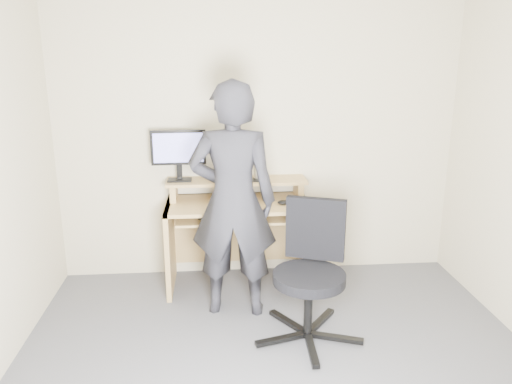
{
  "coord_description": "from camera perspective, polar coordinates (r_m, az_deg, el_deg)",
  "views": [
    {
      "loc": [
        -0.39,
        -2.56,
        1.98
      ],
      "look_at": [
        -0.08,
        1.05,
        0.95
      ],
      "focal_mm": 35.0,
      "sensor_mm": 36.0,
      "label": 1
    }
  ],
  "objects": [
    {
      "name": "back_wall",
      "position": [
        4.39,
        0.26,
        6.29
      ],
      "size": [
        3.5,
        0.02,
        2.5
      ],
      "primitive_type": "cube",
      "color": "beige",
      "rests_on": "ground"
    },
    {
      "name": "desk",
      "position": [
        4.33,
        -2.12,
        -3.44
      ],
      "size": [
        1.2,
        0.6,
        0.91
      ],
      "color": "tan",
      "rests_on": "ground"
    },
    {
      "name": "monitor",
      "position": [
        4.24,
        -8.85,
        4.68
      ],
      "size": [
        0.46,
        0.13,
        0.43
      ],
      "rotation": [
        0.0,
        0.0,
        0.04
      ],
      "color": "black",
      "rests_on": "desk"
    },
    {
      "name": "external_drive",
      "position": [
        4.27,
        -4.33,
        2.7
      ],
      "size": [
        0.08,
        0.13,
        0.2
      ],
      "primitive_type": "cube",
      "rotation": [
        0.0,
        0.0,
        0.07
      ],
      "color": "black",
      "rests_on": "desk"
    },
    {
      "name": "travel_mug",
      "position": [
        4.29,
        0.28,
        2.66
      ],
      "size": [
        0.1,
        0.1,
        0.18
      ],
      "primitive_type": "cylinder",
      "rotation": [
        0.0,
        0.0,
        0.29
      ],
      "color": "silver",
      "rests_on": "desk"
    },
    {
      "name": "smartphone",
      "position": [
        4.27,
        0.08,
        1.42
      ],
      "size": [
        0.08,
        0.13,
        0.01
      ],
      "primitive_type": "cube",
      "rotation": [
        0.0,
        0.0,
        -0.06
      ],
      "color": "black",
      "rests_on": "desk"
    },
    {
      "name": "charger",
      "position": [
        4.23,
        -4.71,
        1.4
      ],
      "size": [
        0.05,
        0.05,
        0.03
      ],
      "primitive_type": "cube",
      "rotation": [
        0.0,
        0.0,
        -0.18
      ],
      "color": "black",
      "rests_on": "desk"
    },
    {
      "name": "headphones",
      "position": [
        4.34,
        -4.48,
        1.67
      ],
      "size": [
        0.18,
        0.18,
        0.06
      ],
      "primitive_type": "torus",
      "rotation": [
        0.26,
        0.0,
        0.18
      ],
      "color": "silver",
      "rests_on": "desk"
    },
    {
      "name": "keyboard",
      "position": [
        4.13,
        -3.27,
        -2.69
      ],
      "size": [
        0.49,
        0.27,
        0.03
      ],
      "primitive_type": "cube",
      "rotation": [
        0.0,
        0.0,
        -0.2
      ],
      "color": "black",
      "rests_on": "desk"
    },
    {
      "name": "mouse",
      "position": [
        4.13,
        3.14,
        -1.2
      ],
      "size": [
        0.1,
        0.07,
        0.04
      ],
      "primitive_type": "ellipsoid",
      "rotation": [
        0.0,
        0.0,
        0.09
      ],
      "color": "black",
      "rests_on": "desk"
    },
    {
      "name": "office_chair",
      "position": [
        3.54,
        6.33,
        -8.49
      ],
      "size": [
        0.76,
        0.73,
        0.96
      ],
      "rotation": [
        0.0,
        0.0,
        -0.35
      ],
      "color": "black",
      "rests_on": "ground"
    },
    {
      "name": "person",
      "position": [
        3.72,
        -2.66,
        -1.05
      ],
      "size": [
        0.7,
        0.5,
        1.79
      ],
      "primitive_type": "imported",
      "rotation": [
        0.0,
        0.0,
        3.02
      ],
      "color": "black",
      "rests_on": "ground"
    }
  ]
}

